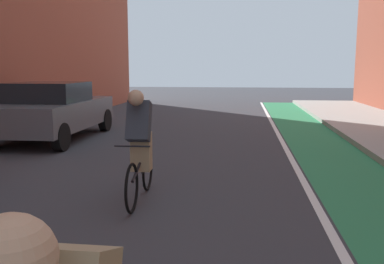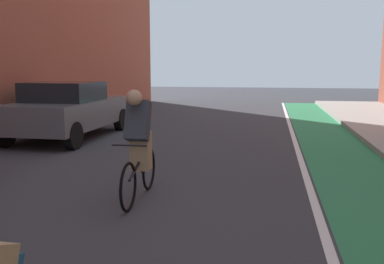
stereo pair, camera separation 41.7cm
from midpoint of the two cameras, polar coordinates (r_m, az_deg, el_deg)
ground_plane at (r=5.84m, az=-12.37°, el=-10.67°), size 71.78×71.78×0.00m
bike_lane_paint at (r=7.65m, az=19.94°, el=-6.32°), size 1.60×32.63×0.00m
lane_divider_stripe at (r=7.49m, az=13.19°, el=-6.33°), size 0.12×32.63×0.00m
parked_sedan_gray at (r=11.94m, az=-19.25°, el=2.79°), size 2.01×4.28×1.53m
cyclist_trailing at (r=6.11m, az=-8.99°, el=-1.46°), size 0.48×1.72×1.62m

